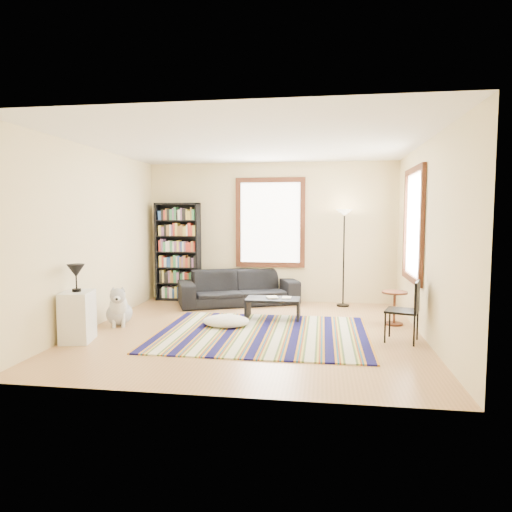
# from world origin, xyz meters

# --- Properties ---
(floor) EXTENTS (5.00, 5.00, 0.10)m
(floor) POSITION_xyz_m (0.00, 0.00, -0.05)
(floor) COLOR tan
(floor) RESTS_ON ground
(ceiling) EXTENTS (5.00, 5.00, 0.10)m
(ceiling) POSITION_xyz_m (0.00, 0.00, 2.85)
(ceiling) COLOR white
(ceiling) RESTS_ON floor
(wall_back) EXTENTS (5.00, 0.10, 2.80)m
(wall_back) POSITION_xyz_m (0.00, 2.55, 1.40)
(wall_back) COLOR beige
(wall_back) RESTS_ON floor
(wall_front) EXTENTS (5.00, 0.10, 2.80)m
(wall_front) POSITION_xyz_m (0.00, -2.55, 1.40)
(wall_front) COLOR beige
(wall_front) RESTS_ON floor
(wall_left) EXTENTS (0.10, 5.00, 2.80)m
(wall_left) POSITION_xyz_m (-2.55, 0.00, 1.40)
(wall_left) COLOR beige
(wall_left) RESTS_ON floor
(wall_right) EXTENTS (0.10, 5.00, 2.80)m
(wall_right) POSITION_xyz_m (2.55, 0.00, 1.40)
(wall_right) COLOR beige
(wall_right) RESTS_ON floor
(window_back) EXTENTS (1.20, 0.06, 1.60)m
(window_back) POSITION_xyz_m (0.00, 2.47, 1.60)
(window_back) COLOR white
(window_back) RESTS_ON wall_back
(window_right) EXTENTS (0.06, 1.20, 1.60)m
(window_right) POSITION_xyz_m (2.47, 0.80, 1.60)
(window_right) COLOR white
(window_right) RESTS_ON wall_right
(rug) EXTENTS (3.10, 2.48, 0.02)m
(rug) POSITION_xyz_m (0.18, -0.14, 0.01)
(rug) COLOR #0E0C3E
(rug) RESTS_ON floor
(sofa) EXTENTS (1.72, 2.47, 0.67)m
(sofa) POSITION_xyz_m (-0.58, 2.05, 0.34)
(sofa) COLOR black
(sofa) RESTS_ON floor
(bookshelf) EXTENTS (0.90, 0.30, 2.00)m
(bookshelf) POSITION_xyz_m (-1.89, 2.32, 1.00)
(bookshelf) COLOR black
(bookshelf) RESTS_ON floor
(coffee_table) EXTENTS (0.93, 0.56, 0.36)m
(coffee_table) POSITION_xyz_m (0.24, 0.84, 0.18)
(coffee_table) COLOR black
(coffee_table) RESTS_ON floor
(book_a) EXTENTS (0.28, 0.24, 0.02)m
(book_a) POSITION_xyz_m (0.14, 0.84, 0.37)
(book_a) COLOR beige
(book_a) RESTS_ON coffee_table
(book_b) EXTENTS (0.15, 0.21, 0.02)m
(book_b) POSITION_xyz_m (0.39, 0.89, 0.37)
(book_b) COLOR beige
(book_b) RESTS_ON coffee_table
(floor_cushion) EXTENTS (0.80, 0.64, 0.19)m
(floor_cushion) POSITION_xyz_m (-0.43, 0.21, 0.09)
(floor_cushion) COLOR beige
(floor_cushion) RESTS_ON floor
(floor_lamp) EXTENTS (0.35, 0.35, 1.86)m
(floor_lamp) POSITION_xyz_m (1.45, 2.15, 0.93)
(floor_lamp) COLOR black
(floor_lamp) RESTS_ON floor
(side_table) EXTENTS (0.44, 0.44, 0.54)m
(side_table) POSITION_xyz_m (2.20, 0.75, 0.27)
(side_table) COLOR #4E2A13
(side_table) RESTS_ON floor
(folding_chair) EXTENTS (0.52, 0.51, 0.86)m
(folding_chair) POSITION_xyz_m (2.15, -0.24, 0.43)
(folding_chair) COLOR black
(folding_chair) RESTS_ON floor
(white_cabinet) EXTENTS (0.47, 0.57, 0.70)m
(white_cabinet) POSITION_xyz_m (-2.30, -0.89, 0.35)
(white_cabinet) COLOR silver
(white_cabinet) RESTS_ON floor
(table_lamp) EXTENTS (0.25, 0.25, 0.38)m
(table_lamp) POSITION_xyz_m (-2.30, -0.89, 0.89)
(table_lamp) COLOR black
(table_lamp) RESTS_ON white_cabinet
(dog) EXTENTS (0.63, 0.73, 0.62)m
(dog) POSITION_xyz_m (-2.15, 0.10, 0.31)
(dog) COLOR silver
(dog) RESTS_ON floor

